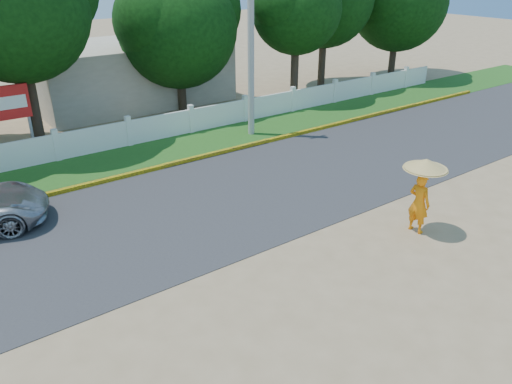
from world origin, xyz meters
The scene contains 9 objects.
ground centered at (0.00, 0.00, 0.00)m, with size 120.00×120.00×0.00m, color #9E8460.
road centered at (0.00, 4.50, 0.01)m, with size 60.00×7.00×0.02m, color #38383A.
grass_verge centered at (0.00, 9.75, 0.01)m, with size 60.00×3.50×0.03m, color #2D601E.
curb centered at (0.00, 8.05, 0.08)m, with size 40.00×0.18×0.16m, color yellow.
fence centered at (0.00, 11.20, 0.55)m, with size 40.00×0.10×1.10m, color silver.
building_near centered at (3.00, 18.00, 1.60)m, with size 10.00×6.00×3.20m, color #B7AD99.
utility_pole centered at (5.09, 9.41, 4.05)m, with size 0.28×0.28×8.10m, color #999896.
monk_with_parasol centered at (3.87, -0.67, 1.47)m, with size 1.24×1.24×2.25m.
tree_row centered at (3.58, 14.13, 4.90)m, with size 37.98×7.30×8.70m.
Camera 1 is at (-7.46, -8.32, 7.28)m, focal length 35.00 mm.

